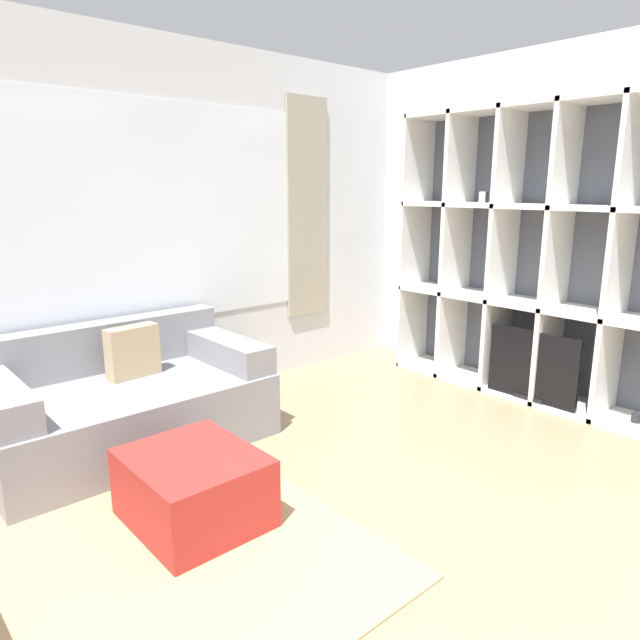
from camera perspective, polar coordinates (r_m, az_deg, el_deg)
The scene contains 6 objects.
wall_back at distance 4.32m, azimuth -18.95°, elevation 8.65°, with size 6.59×0.11×2.70m.
wall_right at distance 5.01m, azimuth 20.20°, elevation 9.02°, with size 0.07×4.31×2.70m, color silver.
area_rug at distance 2.96m, azimuth -23.49°, elevation -21.76°, with size 2.36×2.26×0.01m, color tan.
shelving_unit at distance 4.77m, azimuth 20.41°, elevation 5.78°, with size 0.43×2.28×2.25m.
couch_main at distance 3.94m, azimuth -18.92°, elevation -7.78°, with size 1.70×0.99×0.76m.
ottoman at distance 3.02m, azimuth -12.53°, elevation -16.13°, with size 0.58×0.67×0.36m.
Camera 1 is at (-1.67, -0.83, 1.65)m, focal length 32.00 mm.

